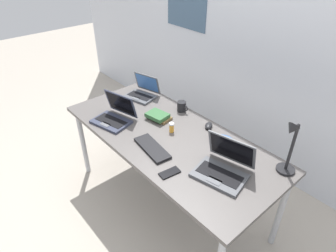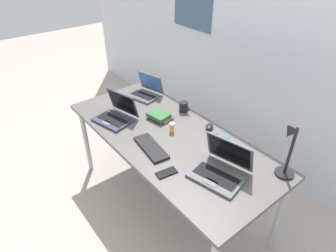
# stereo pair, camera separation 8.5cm
# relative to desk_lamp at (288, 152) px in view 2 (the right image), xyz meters

# --- Properties ---
(ground_plane) EXTENTS (12.00, 12.00, 0.00)m
(ground_plane) POSITION_rel_desk_lamp_xyz_m (-0.80, -0.28, -0.94)
(ground_plane) COLOR #B7AD9E
(wall_back) EXTENTS (6.00, 0.13, 2.60)m
(wall_back) POSITION_rel_desk_lamp_xyz_m (-0.80, 0.82, 0.36)
(wall_back) COLOR silver
(wall_back) RESTS_ON ground_plane
(desk) EXTENTS (1.80, 0.80, 0.74)m
(desk) POSITION_rel_desk_lamp_xyz_m (-0.80, -0.28, -0.25)
(desk) COLOR #595451
(desk) RESTS_ON ground_plane
(desk_lamp) EXTENTS (0.12, 0.18, 0.40)m
(desk_lamp) POSITION_rel_desk_lamp_xyz_m (0.00, 0.00, 0.00)
(desk_lamp) COLOR black
(desk_lamp) RESTS_ON desk
(laptop_center) EXTENTS (0.35, 0.32, 0.22)m
(laptop_center) POSITION_rel_desk_lamp_xyz_m (-1.24, -0.47, -0.15)
(laptop_center) COLOR #33384C
(laptop_center) RESTS_ON desk
(laptop_back_right) EXTENTS (0.38, 0.35, 0.23)m
(laptop_back_right) POSITION_rel_desk_lamp_xyz_m (-0.25, -0.29, -0.15)
(laptop_back_right) COLOR #515459
(laptop_back_right) RESTS_ON desk
(laptop_by_keyboard) EXTENTS (0.31, 0.29, 0.20)m
(laptop_by_keyboard) POSITION_rel_desk_lamp_xyz_m (-1.43, -0.05, -0.16)
(laptop_by_keyboard) COLOR #515459
(laptop_by_keyboard) RESTS_ON desk
(external_keyboard) EXTENTS (0.34, 0.16, 0.02)m
(external_keyboard) POSITION_rel_desk_lamp_xyz_m (-0.74, -0.48, -0.19)
(external_keyboard) COLOR black
(external_keyboard) RESTS_ON desk
(computer_mouse) EXTENTS (0.10, 0.11, 0.03)m
(computer_mouse) POSITION_rel_desk_lamp_xyz_m (-0.66, 0.03, -0.18)
(computer_mouse) COLOR black
(computer_mouse) RESTS_ON desk
(cell_phone) EXTENTS (0.08, 0.14, 0.01)m
(cell_phone) POSITION_rel_desk_lamp_xyz_m (-0.47, -0.55, -0.19)
(cell_phone) COLOR black
(cell_phone) RESTS_ON desk
(headphones) EXTENTS (0.21, 0.18, 0.04)m
(headphones) POSITION_rel_desk_lamp_xyz_m (-0.46, -0.05, -0.18)
(headphones) COLOR #335999
(headphones) RESTS_ON desk
(pill_bottle) EXTENTS (0.04, 0.04, 0.08)m
(pill_bottle) POSITION_rel_desk_lamp_xyz_m (-0.81, -0.23, -0.16)
(pill_bottle) COLOR gold
(pill_bottle) RESTS_ON desk
(book_stack) EXTENTS (0.21, 0.17, 0.05)m
(book_stack) POSITION_rel_desk_lamp_xyz_m (-1.03, -0.19, -0.17)
(book_stack) COLOR brown
(book_stack) RESTS_ON desk
(coffee_mug) EXTENTS (0.11, 0.08, 0.09)m
(coffee_mug) POSITION_rel_desk_lamp_xyz_m (-0.99, 0.05, -0.15)
(coffee_mug) COLOR black
(coffee_mug) RESTS_ON desk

